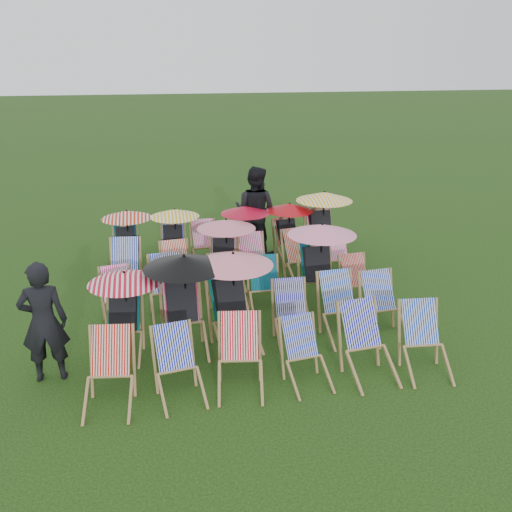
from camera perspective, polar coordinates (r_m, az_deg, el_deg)
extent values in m
plane|color=black|center=(9.50, -0.79, -5.68)|extent=(100.00, 100.00, 0.00)
cube|color=red|center=(7.34, -14.30, -9.12)|extent=(0.51, 0.40, 0.56)
cube|color=#0814A5|center=(7.34, -8.24, -8.94)|extent=(0.50, 0.40, 0.53)
cube|color=red|center=(7.44, -1.65, -7.97)|extent=(0.52, 0.41, 0.56)
cube|color=#0717A4|center=(7.58, 4.39, -8.00)|extent=(0.47, 0.38, 0.51)
cube|color=#07089E|center=(7.83, 10.41, -6.65)|extent=(0.53, 0.42, 0.58)
cube|color=#072BA4|center=(8.11, 16.10, -6.34)|extent=(0.49, 0.38, 0.56)
cube|color=#0A6D41|center=(8.41, -13.04, -5.35)|extent=(0.48, 0.38, 0.53)
cube|color=black|center=(8.37, -13.09, -5.49)|extent=(0.41, 0.43, 0.56)
sphere|color=tan|center=(8.33, -13.14, -3.40)|extent=(0.19, 0.19, 0.19)
cylinder|color=black|center=(8.22, -12.88, -4.06)|extent=(0.03, 0.03, 0.65)
cone|color=red|center=(8.11, -13.04, -2.14)|extent=(1.02, 1.02, 0.16)
cube|color=#DF2C5E|center=(8.40, -7.51, -4.36)|extent=(0.53, 0.40, 0.61)
cube|color=black|center=(8.35, -7.48, -4.51)|extent=(0.45, 0.46, 0.64)
sphere|color=tan|center=(8.32, -7.66, -2.12)|extent=(0.22, 0.22, 0.22)
cylinder|color=black|center=(8.21, -7.09, -2.81)|extent=(0.03, 0.03, 0.74)
cone|color=black|center=(8.08, -7.19, -0.59)|extent=(1.17, 1.17, 0.18)
cube|color=#0B753C|center=(8.45, -2.86, -4.10)|extent=(0.57, 0.47, 0.60)
cube|color=black|center=(8.41, -2.74, -4.24)|extent=(0.50, 0.51, 0.63)
sphere|color=tan|center=(8.37, -3.02, -1.89)|extent=(0.22, 0.22, 0.22)
cylinder|color=black|center=(8.28, -2.26, -2.52)|extent=(0.03, 0.03, 0.74)
cone|color=pink|center=(8.15, -2.30, -0.33)|extent=(1.16, 1.16, 0.18)
cube|color=#0E0690|center=(8.61, 3.41, -4.18)|extent=(0.45, 0.34, 0.53)
cube|color=#082AA5|center=(8.79, 8.10, -3.48)|extent=(0.51, 0.40, 0.58)
cube|color=#0821A8|center=(8.96, 12.13, -3.37)|extent=(0.51, 0.40, 0.57)
cube|color=#EF2F87|center=(9.43, -13.79, -2.64)|extent=(0.49, 0.39, 0.52)
cube|color=#081FB0|center=(9.48, -8.95, -1.67)|extent=(0.52, 0.39, 0.59)
cube|color=red|center=(9.54, -3.13, -1.48)|extent=(0.50, 0.39, 0.56)
cube|color=#0B7645|center=(9.51, 0.76, -1.68)|extent=(0.46, 0.34, 0.54)
cube|color=#096635|center=(9.83, 5.99, -0.64)|extent=(0.51, 0.38, 0.60)
cube|color=black|center=(9.79, 6.06, -0.75)|extent=(0.43, 0.44, 0.63)
sphere|color=tan|center=(9.77, 5.98, 1.29)|extent=(0.22, 0.22, 0.22)
cylinder|color=black|center=(9.67, 6.55, 0.73)|extent=(0.03, 0.03, 0.74)
cone|color=pink|center=(9.56, 6.63, 2.64)|extent=(1.16, 1.16, 0.18)
cube|color=red|center=(9.89, 9.80, -1.37)|extent=(0.46, 0.37, 0.50)
cube|color=#071E9D|center=(10.56, -12.98, 0.18)|extent=(0.51, 0.40, 0.57)
cube|color=red|center=(10.41, -8.11, 0.01)|extent=(0.48, 0.38, 0.53)
cube|color=#E82E65|center=(10.48, -3.23, 0.42)|extent=(0.52, 0.43, 0.55)
cube|color=black|center=(10.43, -3.25, 0.33)|extent=(0.46, 0.47, 0.58)
sphere|color=tan|center=(10.43, -3.24, 2.07)|extent=(0.20, 0.20, 0.20)
cylinder|color=black|center=(10.31, -2.97, 1.58)|extent=(0.03, 0.03, 0.67)
cone|color=#E17385|center=(10.22, -3.00, 3.22)|extent=(1.06, 1.06, 0.16)
cube|color=#CB287A|center=(10.65, -0.49, 0.78)|extent=(0.49, 0.38, 0.55)
cube|color=red|center=(10.76, 4.17, 1.13)|extent=(0.54, 0.44, 0.58)
cube|color=#E22D7F|center=(10.96, 7.88, 1.08)|extent=(0.48, 0.37, 0.54)
cube|color=#0A6C29|center=(11.61, -12.90, 1.69)|extent=(0.44, 0.33, 0.51)
cube|color=black|center=(11.57, -12.90, 1.62)|extent=(0.37, 0.38, 0.53)
sphere|color=tan|center=(11.57, -13.00, 3.07)|extent=(0.19, 0.19, 0.19)
cylinder|color=black|center=(11.47, -12.72, 2.70)|extent=(0.03, 0.03, 0.63)
cone|color=#B32609|center=(11.39, -12.83, 4.07)|extent=(0.98, 0.98, 0.15)
cube|color=#0713A0|center=(11.60, -8.27, 1.93)|extent=(0.45, 0.35, 0.50)
cube|color=black|center=(11.55, -8.28, 1.86)|extent=(0.38, 0.39, 0.53)
sphere|color=tan|center=(11.56, -8.33, 3.31)|extent=(0.19, 0.19, 0.19)
cylinder|color=black|center=(11.45, -8.08, 2.93)|extent=(0.03, 0.03, 0.62)
cone|color=#EAAF0C|center=(11.37, -8.15, 4.29)|extent=(0.97, 0.97, 0.15)
cube|color=#F73199|center=(11.63, -5.29, 2.27)|extent=(0.47, 0.37, 0.53)
cube|color=red|center=(11.65, -1.46, 2.24)|extent=(0.48, 0.39, 0.51)
cube|color=black|center=(11.61, -1.39, 2.18)|extent=(0.42, 0.43, 0.53)
sphere|color=tan|center=(11.60, -1.54, 3.62)|extent=(0.19, 0.19, 0.19)
cylinder|color=black|center=(11.52, -1.09, 3.27)|extent=(0.03, 0.03, 0.62)
cone|color=#AD0923|center=(11.44, -1.10, 4.64)|extent=(0.98, 0.98, 0.15)
cube|color=red|center=(11.85, 2.94, 2.54)|extent=(0.48, 0.39, 0.51)
cube|color=black|center=(11.81, 3.03, 2.48)|extent=(0.42, 0.43, 0.53)
sphere|color=tan|center=(11.81, 2.88, 3.90)|extent=(0.19, 0.19, 0.19)
cylinder|color=black|center=(11.74, 3.36, 3.55)|extent=(0.03, 0.03, 0.62)
cone|color=#AB0911|center=(11.66, 3.39, 4.90)|extent=(0.98, 0.98, 0.15)
cube|color=#FB3281|center=(12.03, 6.30, 3.21)|extent=(0.52, 0.39, 0.60)
cube|color=black|center=(11.98, 6.38, 3.14)|extent=(0.44, 0.45, 0.63)
sphere|color=tan|center=(11.99, 6.28, 4.79)|extent=(0.22, 0.22, 0.22)
cylinder|color=black|center=(11.89, 6.78, 4.38)|extent=(0.03, 0.03, 0.74)
cone|color=#FFB20D|center=(11.80, 6.85, 5.95)|extent=(1.16, 1.16, 0.18)
imported|color=black|center=(7.84, -20.48, -6.21)|extent=(0.62, 0.43, 1.65)
imported|color=black|center=(11.93, -0.09, 4.54)|extent=(1.15, 1.09, 1.87)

